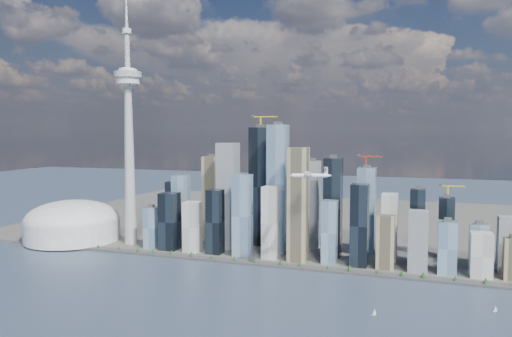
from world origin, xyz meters
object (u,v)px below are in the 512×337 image
(needle_tower, at_px, (129,133))
(sailboat_west, at_px, (374,313))
(airplane, at_px, (310,175))
(sailboat_east, at_px, (495,309))
(dome_stadium, at_px, (73,223))

(needle_tower, bearing_deg, sailboat_west, -24.58)
(airplane, bearing_deg, sailboat_east, -30.86)
(needle_tower, distance_m, airplane, 430.34)
(dome_stadium, height_order, sailboat_east, dome_stadium)
(sailboat_west, bearing_deg, needle_tower, 130.95)
(airplane, distance_m, sailboat_east, 322.11)
(sailboat_west, bearing_deg, airplane, 108.23)
(airplane, bearing_deg, sailboat_west, -65.64)
(needle_tower, xyz_separation_m, sailboat_west, (525.32, -240.26, -232.89))
(needle_tower, xyz_separation_m, sailboat_east, (678.02, -174.46, -232.91))
(sailboat_west, xyz_separation_m, sailboat_east, (152.69, 65.80, -0.02))
(airplane, xyz_separation_m, sailboat_east, (268.43, -59.60, -167.77))
(sailboat_east, bearing_deg, dome_stadium, 148.11)
(needle_tower, relative_size, dome_stadium, 2.75)
(dome_stadium, distance_m, sailboat_west, 704.99)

